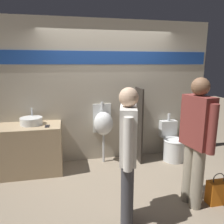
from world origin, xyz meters
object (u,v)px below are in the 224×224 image
object	(u,v)px
urinal_near_counter	(103,123)
toilet	(172,145)
sink_basin	(31,121)
cell_phone	(47,126)
shopping_bag	(217,192)
person_in_vest	(128,151)
person_with_lanyard	(196,138)

from	to	relation	value
urinal_near_counter	toilet	bearing A→B (deg)	-7.07
sink_basin	cell_phone	world-z (taller)	sink_basin
sink_basin	shopping_bag	bearing A→B (deg)	-30.76
cell_phone	urinal_near_counter	world-z (taller)	urinal_near_counter
urinal_near_counter	toilet	xyz separation A→B (m)	(1.38, -0.17, -0.48)
urinal_near_counter	shopping_bag	size ratio (longest dim) A/B	2.61
cell_phone	toilet	distance (m)	2.45
cell_phone	person_in_vest	xyz separation A→B (m)	(1.00, -1.43, 0.04)
person_with_lanyard	shopping_bag	bearing A→B (deg)	-109.50
sink_basin	person_in_vest	xyz separation A→B (m)	(1.28, -1.62, -0.01)
sink_basin	shopping_bag	xyz separation A→B (m)	(2.59, -1.54, -0.75)
person_in_vest	sink_basin	bearing A→B (deg)	54.01
sink_basin	cell_phone	distance (m)	0.34
cell_phone	urinal_near_counter	size ratio (longest dim) A/B	0.12
urinal_near_counter	person_in_vest	size ratio (longest dim) A/B	0.72
sink_basin	shopping_bag	world-z (taller)	sink_basin
cell_phone	shopping_bag	world-z (taller)	cell_phone
cell_phone	person_with_lanyard	size ratio (longest dim) A/B	0.08
toilet	person_in_vest	bearing A→B (deg)	-131.90
shopping_bag	toilet	bearing A→B (deg)	87.31
cell_phone	person_with_lanyard	world-z (taller)	person_with_lanyard
cell_phone	person_in_vest	size ratio (longest dim) A/B	0.09
person_with_lanyard	cell_phone	bearing A→B (deg)	47.60
cell_phone	toilet	size ratio (longest dim) A/B	0.16
sink_basin	person_in_vest	distance (m)	2.06
person_in_vest	shopping_bag	size ratio (longest dim) A/B	3.64
person_in_vest	shopping_bag	xyz separation A→B (m)	(1.31, 0.07, -0.74)
toilet	shopping_bag	size ratio (longest dim) A/B	1.98
shopping_bag	cell_phone	bearing A→B (deg)	149.64
sink_basin	person_with_lanyard	xyz separation A→B (m)	(2.24, -1.48, 0.03)
person_with_lanyard	sink_basin	bearing A→B (deg)	47.53
toilet	sink_basin	bearing A→B (deg)	178.29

